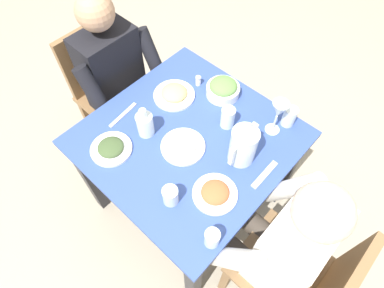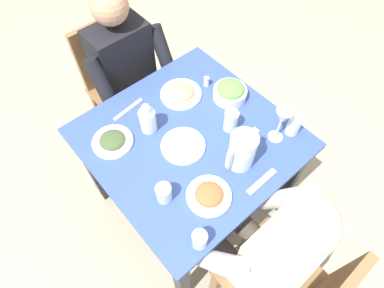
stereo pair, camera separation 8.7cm
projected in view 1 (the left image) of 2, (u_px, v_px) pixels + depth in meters
name	position (u px, v px, depth m)	size (l,w,h in m)	color
ground_plane	(189.00, 200.00, 2.15)	(8.00, 8.00, 0.00)	#9E937F
dining_table	(189.00, 150.00, 1.63)	(0.92, 0.92, 0.75)	#334C99
chair_near	(107.00, 87.00, 2.03)	(0.40, 0.40, 0.89)	olive
chair_far	(300.00, 278.00, 1.40)	(0.40, 0.40, 0.89)	olive
diner_near	(124.00, 86.00, 1.84)	(0.48, 0.53, 1.19)	black
diner_far	(268.00, 236.00, 1.36)	(0.48, 0.53, 1.19)	silver
water_pitcher	(243.00, 146.00, 1.38)	(0.16, 0.12, 0.19)	silver
salad_bowl	(223.00, 89.00, 1.64)	(0.17, 0.17, 0.09)	white
plate_yoghurt	(183.00, 145.00, 1.48)	(0.21, 0.21, 0.05)	white
plate_fries	(174.00, 94.00, 1.65)	(0.22, 0.22, 0.06)	white
plate_rice_curry	(215.00, 193.00, 1.35)	(0.19, 0.19, 0.05)	white
plate_dolmas	(111.00, 148.00, 1.48)	(0.19, 0.19, 0.04)	white
water_glass_by_pitcher	(289.00, 117.00, 1.53)	(0.06, 0.06, 0.10)	silver
water_glass_far_right	(212.00, 238.00, 1.22)	(0.06, 0.06, 0.09)	silver
water_glass_far_left	(170.00, 196.00, 1.31)	(0.07, 0.07, 0.09)	silver
water_glass_near_left	(228.00, 118.00, 1.52)	(0.07, 0.07, 0.11)	silver
wine_glass	(279.00, 111.00, 1.43)	(0.08, 0.08, 0.20)	silver
oil_carafe	(145.00, 125.00, 1.50)	(0.08, 0.08, 0.16)	silver
salt_shaker	(198.00, 81.00, 1.69)	(0.03, 0.03, 0.05)	white
fork_near	(265.00, 175.00, 1.41)	(0.17, 0.03, 0.01)	silver
knife_near	(123.00, 115.00, 1.60)	(0.18, 0.02, 0.01)	silver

